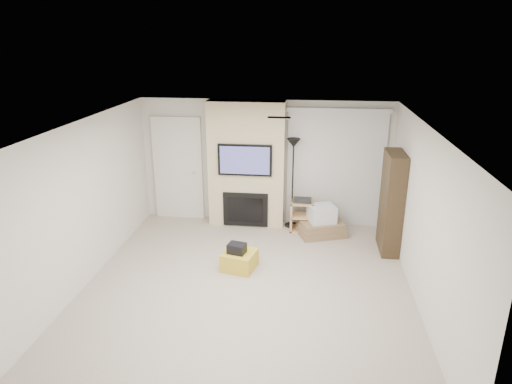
# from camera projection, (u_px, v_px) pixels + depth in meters

# --- Properties ---
(floor) EXTENTS (5.00, 5.50, 0.00)m
(floor) POSITION_uv_depth(u_px,v_px,m) (247.00, 288.00, 7.01)
(floor) COLOR #B0A391
(floor) RESTS_ON ground
(ceiling) EXTENTS (5.00, 5.50, 0.00)m
(ceiling) POSITION_uv_depth(u_px,v_px,m) (245.00, 127.00, 6.18)
(ceiling) COLOR white
(ceiling) RESTS_ON wall_back
(wall_back) EXTENTS (5.00, 0.00, 2.50)m
(wall_back) POSITION_uv_depth(u_px,v_px,m) (265.00, 162.00, 9.17)
(wall_back) COLOR silver
(wall_back) RESTS_ON ground
(wall_front) EXTENTS (5.00, 0.00, 2.50)m
(wall_front) POSITION_uv_depth(u_px,v_px,m) (203.00, 327.00, 4.02)
(wall_front) COLOR silver
(wall_front) RESTS_ON ground
(wall_left) EXTENTS (0.00, 5.50, 2.50)m
(wall_left) POSITION_uv_depth(u_px,v_px,m) (82.00, 205.00, 6.88)
(wall_left) COLOR silver
(wall_left) RESTS_ON ground
(wall_right) EXTENTS (0.00, 5.50, 2.50)m
(wall_right) POSITION_uv_depth(u_px,v_px,m) (425.00, 220.00, 6.31)
(wall_right) COLOR silver
(wall_right) RESTS_ON ground
(hvac_vent) EXTENTS (0.35, 0.18, 0.01)m
(hvac_vent) POSITION_uv_depth(u_px,v_px,m) (279.00, 118.00, 6.89)
(hvac_vent) COLOR silver
(hvac_vent) RESTS_ON ceiling
(ottoman) EXTENTS (0.60, 0.60, 0.30)m
(ottoman) POSITION_uv_depth(u_px,v_px,m) (240.00, 260.00, 7.55)
(ottoman) COLOR gold
(ottoman) RESTS_ON floor
(black_bag) EXTENTS (0.32, 0.28, 0.16)m
(black_bag) POSITION_uv_depth(u_px,v_px,m) (237.00, 248.00, 7.45)
(black_bag) COLOR black
(black_bag) RESTS_ON ottoman
(fireplace_wall) EXTENTS (1.50, 0.47, 2.50)m
(fireplace_wall) POSITION_uv_depth(u_px,v_px,m) (247.00, 165.00, 9.02)
(fireplace_wall) COLOR beige
(fireplace_wall) RESTS_ON floor
(entry_door) EXTENTS (1.02, 0.11, 2.14)m
(entry_door) POSITION_uv_depth(u_px,v_px,m) (178.00, 169.00, 9.41)
(entry_door) COLOR silver
(entry_door) RESTS_ON floor
(vertical_blinds) EXTENTS (1.98, 0.10, 2.37)m
(vertical_blinds) POSITION_uv_depth(u_px,v_px,m) (336.00, 164.00, 8.96)
(vertical_blinds) COLOR silver
(vertical_blinds) RESTS_ON floor
(floor_lamp) EXTENTS (0.27, 0.27, 1.81)m
(floor_lamp) POSITION_uv_depth(u_px,v_px,m) (293.00, 158.00, 8.82)
(floor_lamp) COLOR black
(floor_lamp) RESTS_ON floor
(av_stand) EXTENTS (0.45, 0.38, 0.66)m
(av_stand) POSITION_uv_depth(u_px,v_px,m) (302.00, 214.00, 8.97)
(av_stand) COLOR tan
(av_stand) RESTS_ON floor
(box_stack) EXTENTS (1.04, 0.91, 0.59)m
(box_stack) POSITION_uv_depth(u_px,v_px,m) (321.00, 223.00, 8.83)
(box_stack) COLOR #8A6E4D
(box_stack) RESTS_ON floor
(bookshelf) EXTENTS (0.30, 0.80, 1.80)m
(bookshelf) POSITION_uv_depth(u_px,v_px,m) (391.00, 203.00, 7.98)
(bookshelf) COLOR #2E2214
(bookshelf) RESTS_ON floor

